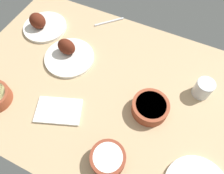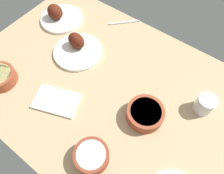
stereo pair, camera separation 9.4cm
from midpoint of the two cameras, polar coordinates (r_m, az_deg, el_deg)
The scene contains 8 objects.
dining_table at distance 97.10cm, azimuth -2.75°, elevation -1.44°, with size 140.00×90.00×4.00cm, color tan.
plate_near_viewer at distance 124.91cm, azimuth -20.55°, elevation 15.43°, with size 23.17×23.17×9.66cm.
plate_far_side at distance 107.12cm, azimuth -14.21°, elevation 8.51°, with size 24.34×24.34×9.74cm.
bowl_cream at distance 81.29cm, azimuth -4.60°, elevation -19.08°, with size 13.14×13.14×5.92cm.
bowl_sauce at distance 88.45cm, azimuth 7.37°, elevation -5.70°, with size 15.45×15.45×5.66cm.
water_tumbler at distance 97.21cm, azimuth 21.05°, elevation -0.59°, with size 7.73×7.73×8.20cm, color silver.
folded_napkin at distance 93.87cm, azimuth -17.06°, elevation -6.40°, with size 19.11×12.01×1.20cm, color white.
fork_loose at distance 122.58cm, azimuth -3.03°, elevation 17.10°, with size 16.97×0.90×0.80cm, color silver.
Camera 1 is at (20.49, -43.24, 86.63)cm, focal length 33.70 mm.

